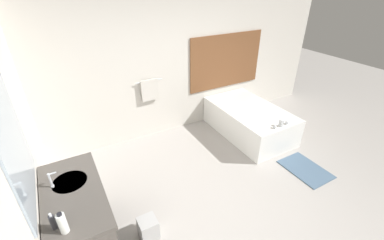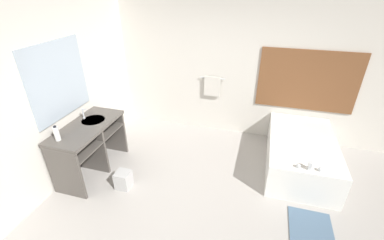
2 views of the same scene
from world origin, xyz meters
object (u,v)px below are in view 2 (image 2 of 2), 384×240
at_px(bathtub, 300,152).
at_px(water_bottle_1, 57,134).
at_px(soap_dispenser, 57,132).
at_px(waste_bin, 123,180).

height_order(bathtub, water_bottle_1, water_bottle_1).
distance_m(water_bottle_1, soap_dispenser, 0.12).
bearing_deg(waste_bin, water_bottle_1, -164.20).
relative_size(water_bottle_1, soap_dispenser, 1.25).
distance_m(bathtub, waste_bin, 2.92).
height_order(water_bottle_1, waste_bin, water_bottle_1).
distance_m(bathtub, soap_dispenser, 3.81).
bearing_deg(soap_dispenser, bathtub, 21.90).
distance_m(bathtub, water_bottle_1, 3.78).
relative_size(bathtub, waste_bin, 6.37).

